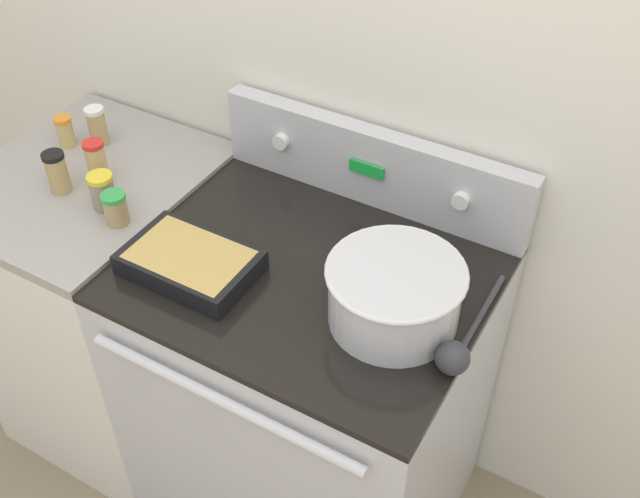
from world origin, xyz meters
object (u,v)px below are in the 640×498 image
object	(u,v)px
ladle	(457,352)
spice_jar_orange_cap	(65,131)
casserole_dish	(190,262)
spice_jar_green_cap	(116,208)
mixing_bowl	(395,292)
spice_jar_yellow_cap	(103,191)
spice_jar_white_cap	(97,126)
spice_jar_red_cap	(97,162)
spice_jar_black_cap	(57,172)

from	to	relation	value
ladle	spice_jar_orange_cap	world-z (taller)	spice_jar_orange_cap
casserole_dish	spice_jar_green_cap	xyz separation A→B (m)	(-0.25, 0.04, 0.02)
mixing_bowl	spice_jar_yellow_cap	distance (m)	0.76
spice_jar_green_cap	spice_jar_white_cap	world-z (taller)	spice_jar_white_cap
spice_jar_green_cap	spice_jar_white_cap	xyz separation A→B (m)	(-0.27, 0.24, 0.01)
spice_jar_white_cap	spice_jar_yellow_cap	bearing A→B (deg)	-45.12
mixing_bowl	spice_jar_yellow_cap	xyz separation A→B (m)	(-0.76, -0.02, -0.02)
spice_jar_white_cap	ladle	bearing A→B (deg)	-11.31
spice_jar_green_cap	spice_jar_yellow_cap	size ratio (longest dim) A/B	0.89
mixing_bowl	casserole_dish	bearing A→B (deg)	-168.08
casserole_dish	spice_jar_green_cap	size ratio (longest dim) A/B	3.52
mixing_bowl	casserole_dish	size ratio (longest dim) A/B	0.99
spice_jar_yellow_cap	spice_jar_red_cap	bearing A→B (deg)	138.36
casserole_dish	spice_jar_green_cap	bearing A→B (deg)	170.67
spice_jar_green_cap	spice_jar_orange_cap	bearing A→B (deg)	151.63
spice_jar_red_cap	spice_jar_black_cap	distance (m)	0.10
casserole_dish	ladle	bearing A→B (deg)	4.77
casserole_dish	spice_jar_white_cap	world-z (taller)	spice_jar_white_cap
spice_jar_green_cap	spice_jar_orange_cap	size ratio (longest dim) A/B	0.97
spice_jar_green_cap	spice_jar_yellow_cap	bearing A→B (deg)	155.60
spice_jar_yellow_cap	casserole_dish	bearing A→B (deg)	-12.75
casserole_dish	spice_jar_orange_cap	world-z (taller)	spice_jar_orange_cap
spice_jar_black_cap	spice_jar_orange_cap	size ratio (longest dim) A/B	1.29
ladle	spice_jar_green_cap	distance (m)	0.85
mixing_bowl	spice_jar_black_cap	size ratio (longest dim) A/B	2.62
mixing_bowl	spice_jar_red_cap	size ratio (longest dim) A/B	2.39
mixing_bowl	spice_jar_green_cap	bearing A→B (deg)	-175.52
mixing_bowl	casserole_dish	world-z (taller)	mixing_bowl
casserole_dish	spice_jar_red_cap	world-z (taller)	spice_jar_red_cap
casserole_dish	mixing_bowl	bearing A→B (deg)	11.92
spice_jar_red_cap	spice_jar_orange_cap	distance (m)	0.21
mixing_bowl	casserole_dish	distance (m)	0.46
spice_jar_black_cap	spice_jar_white_cap	distance (m)	0.22
spice_jar_yellow_cap	spice_jar_black_cap	xyz separation A→B (m)	(-0.14, -0.00, 0.01)
spice_jar_black_cap	spice_jar_white_cap	xyz separation A→B (m)	(-0.06, 0.21, -0.00)
mixing_bowl	spice_jar_white_cap	size ratio (longest dim) A/B	2.68
spice_jar_black_cap	spice_jar_red_cap	bearing A→B (deg)	49.95
mixing_bowl	spice_jar_white_cap	bearing A→B (deg)	169.42
spice_jar_black_cap	spice_jar_green_cap	bearing A→B (deg)	-6.99
casserole_dish	spice_jar_orange_cap	xyz separation A→B (m)	(-0.59, 0.22, 0.03)
spice_jar_red_cap	spice_jar_black_cap	size ratio (longest dim) A/B	1.10
spice_jar_red_cap	ladle	bearing A→B (deg)	-5.14
spice_jar_yellow_cap	spice_jar_red_cap	xyz separation A→B (m)	(-0.08, 0.07, 0.01)
spice_jar_red_cap	spice_jar_white_cap	distance (m)	0.18
mixing_bowl	spice_jar_black_cap	distance (m)	0.91
casserole_dish	spice_jar_orange_cap	bearing A→B (deg)	159.06
ladle	spice_jar_red_cap	world-z (taller)	spice_jar_red_cap
ladle	spice_jar_green_cap	world-z (taller)	spice_jar_green_cap
spice_jar_yellow_cap	spice_jar_white_cap	xyz separation A→B (m)	(-0.20, 0.20, 0.01)
spice_jar_green_cap	mixing_bowl	bearing A→B (deg)	4.48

